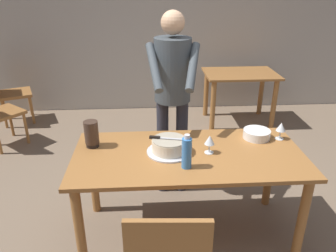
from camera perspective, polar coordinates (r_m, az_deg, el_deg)
The scene contains 13 objects.
ground_plane at distance 2.93m, azimuth 3.18°, elevation -17.68°, with size 14.00×14.00×0.00m, color #7A6651.
back_wall at distance 5.19m, azimuth -0.40°, elevation 17.52°, with size 10.00×0.12×2.70m, color #BCB7AD.
main_dining_table at distance 2.55m, azimuth 3.51°, elevation -6.85°, with size 1.73×0.83×0.75m.
cake_on_platter at distance 2.48m, azimuth 0.22°, elevation -3.50°, with size 0.34×0.34×0.11m.
cake_knife at distance 2.46m, azimuth -1.43°, elevation -2.05°, with size 0.27×0.08×0.02m.
plate_stack at distance 2.80m, azimuth 15.04°, elevation -1.34°, with size 0.22×0.22×0.07m.
wine_glass_near at distance 2.81m, azimuth 18.91°, elevation -0.23°, with size 0.08×0.08×0.14m.
wine_glass_far at distance 2.47m, azimuth 7.18°, elevation -2.47°, with size 0.08×0.08×0.14m.
water_bottle at distance 2.26m, azimuth 3.24°, elevation -4.60°, with size 0.07×0.07×0.25m.
hurricane_lamp at distance 2.61m, azimuth -13.04°, elevation -1.32°, with size 0.11×0.11×0.21m.
person_cutting_cake at distance 2.93m, azimuth 0.79°, elevation 6.75°, with size 0.47×0.56×1.72m.
background_table at distance 4.84m, azimuth 12.27°, elevation 7.11°, with size 1.00×0.70×0.74m.
background_chair_1 at distance 5.25m, azimuth -25.84°, elevation 5.58°, with size 0.57×0.57×0.90m.
Camera 1 is at (-0.29, -2.16, 1.95)m, focal length 35.36 mm.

